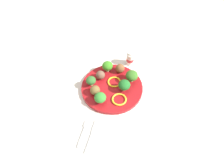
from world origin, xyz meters
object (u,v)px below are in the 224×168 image
at_px(fork, 84,132).
at_px(knife, 93,135).
at_px(meatball_far_rim, 121,69).
at_px(napkin, 88,136).
at_px(broccoli_floret_front_left, 91,81).
at_px(pepper_ring_mid_right, 119,99).
at_px(broccoli_floret_back_left, 132,76).
at_px(yogurt_bottle, 130,59).
at_px(broccoli_floret_front_right, 107,66).
at_px(meatball_back_left, 95,90).
at_px(meatball_near_rim, 100,75).
at_px(plate, 112,88).
at_px(broccoli_floret_far_rim, 100,98).
at_px(broccoli_floret_mid_right, 124,85).
at_px(pepper_ring_near_rim, 113,82).

height_order(fork, knife, same).
distance_m(meatball_far_rim, napkin, 0.36).
relative_size(broccoli_floret_front_left, pepper_ring_mid_right, 0.73).
relative_size(broccoli_floret_back_left, meatball_far_rim, 1.34).
bearing_deg(yogurt_bottle, broccoli_floret_front_right, 142.49).
distance_m(broccoli_floret_front_right, meatball_back_left, 0.15).
bearing_deg(yogurt_bottle, meatball_near_rim, 149.88).
xyz_separation_m(pepper_ring_mid_right, fork, (-0.19, 0.07, -0.01)).
relative_size(broccoli_floret_back_left, pepper_ring_mid_right, 0.87).
height_order(plate, knife, plate).
height_order(broccoli_floret_far_rim, pepper_ring_mid_right, broccoli_floret_far_rim).
relative_size(broccoli_floret_mid_right, meatball_near_rim, 1.30).
bearing_deg(meatball_far_rim, pepper_ring_near_rim, 172.98).
xyz_separation_m(broccoli_floret_back_left, pepper_ring_mid_right, (-0.12, 0.01, -0.03)).
bearing_deg(broccoli_floret_front_left, broccoli_floret_front_right, -18.08).
height_order(broccoli_floret_front_left, broccoli_floret_back_left, broccoli_floret_back_left).
relative_size(plate, pepper_ring_mid_right, 4.23).
distance_m(plate, broccoli_floret_mid_right, 0.07).
bearing_deg(plate, pepper_ring_near_rim, 8.80).
height_order(broccoli_floret_back_left, meatball_near_rim, broccoli_floret_back_left).
bearing_deg(meatball_back_left, broccoli_floret_back_left, -43.62).
xyz_separation_m(broccoli_floret_far_rim, meatball_near_rim, (0.12, 0.05, -0.01)).
bearing_deg(plate, broccoli_floret_mid_right, -83.91).
bearing_deg(plate, broccoli_floret_front_right, 34.64).
distance_m(broccoli_floret_mid_right, broccoli_floret_front_right, 0.14).
height_order(broccoli_floret_back_left, meatball_back_left, broccoli_floret_back_left).
xyz_separation_m(broccoli_floret_back_left, fork, (-0.32, 0.09, -0.04)).
bearing_deg(pepper_ring_near_rim, broccoli_floret_front_left, 120.94).
bearing_deg(knife, broccoli_floret_front_right, 12.81).
height_order(plate, broccoli_floret_mid_right, broccoli_floret_mid_right).
bearing_deg(broccoli_floret_far_rim, pepper_ring_mid_right, -61.07).
relative_size(pepper_ring_mid_right, knife, 0.45).
bearing_deg(pepper_ring_near_rim, broccoli_floret_mid_right, -109.75).
xyz_separation_m(plate, broccoli_floret_mid_right, (0.01, -0.06, 0.04)).
bearing_deg(meatball_back_left, meatball_near_rim, 9.08).
bearing_deg(fork, broccoli_floret_mid_right, -16.27).
distance_m(broccoli_floret_far_rim, fork, 0.16).
bearing_deg(fork, broccoli_floret_front_left, 18.27).
distance_m(broccoli_floret_mid_right, fork, 0.27).
bearing_deg(pepper_ring_near_rim, meatball_near_rim, 89.55).
height_order(plate, broccoli_floret_back_left, broccoli_floret_back_left).
height_order(plate, pepper_ring_near_rim, pepper_ring_near_rim).
bearing_deg(yogurt_bottle, broccoli_floret_front_left, 151.57).
relative_size(pepper_ring_mid_right, napkin, 0.39).
height_order(meatball_near_rim, pepper_ring_near_rim, meatball_near_rim).
bearing_deg(fork, meatball_near_rim, 10.47).
height_order(broccoli_floret_mid_right, meatball_near_rim, broccoli_floret_mid_right).
distance_m(broccoli_floret_mid_right, broccoli_floret_back_left, 0.06).
height_order(broccoli_floret_front_right, knife, broccoli_floret_front_right).
bearing_deg(broccoli_floret_front_left, meatball_near_rim, -23.15).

